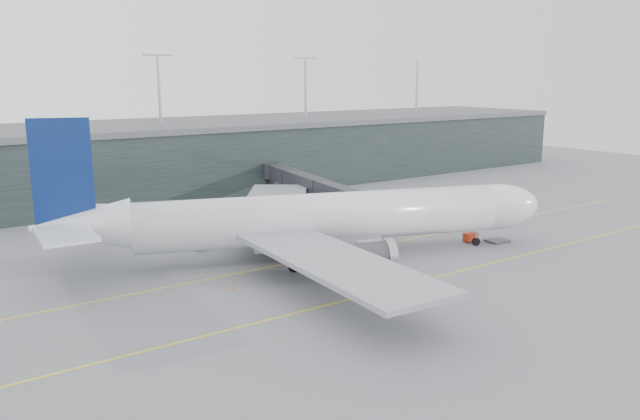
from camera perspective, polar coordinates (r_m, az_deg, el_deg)
ground at (r=88.02m, az=-5.65°, el=-4.52°), size 320.00×320.00×0.00m
taxiline_a at (r=84.70m, az=-4.32°, el=-5.16°), size 160.00×0.25×0.02m
taxiline_b at (r=72.09m, az=2.26°, el=-8.27°), size 160.00×0.25×0.02m
taxiline_lead_main at (r=107.39m, az=-8.57°, el=-1.54°), size 0.25×60.00×0.02m
terminal at (r=139.07m, az=-17.56°, el=4.33°), size 240.00×36.00×29.00m
main_aircraft at (r=86.79m, az=-0.18°, el=-0.82°), size 70.02×64.57×20.23m
jet_bridge at (r=120.05m, az=-2.16°, el=2.61°), size 10.48×46.32×7.07m
gse_cart at (r=99.26m, az=13.59°, el=-2.42°), size 2.16×1.49×1.40m
baggage_dolly at (r=100.48m, az=15.89°, el=-2.71°), size 3.39×2.81×0.32m
uld_a at (r=93.74m, az=-10.80°, el=-3.03°), size 2.03×1.63×1.83m
uld_b at (r=96.19m, az=-10.91°, el=-2.66°), size 2.02×1.65×1.78m
uld_c at (r=97.80m, az=-8.60°, el=-2.32°), size 2.24×1.93×1.80m
cone_nose at (r=103.75m, az=11.61°, el=-1.95°), size 0.41×0.41×0.66m
cone_wing_stbd at (r=78.84m, az=5.92°, el=-6.29°), size 0.38×0.38×0.61m
cone_wing_port at (r=99.64m, az=-4.82°, el=-2.29°), size 0.50×0.50×0.79m
cone_tail at (r=76.02m, az=-7.87°, el=-7.03°), size 0.41×0.41×0.65m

